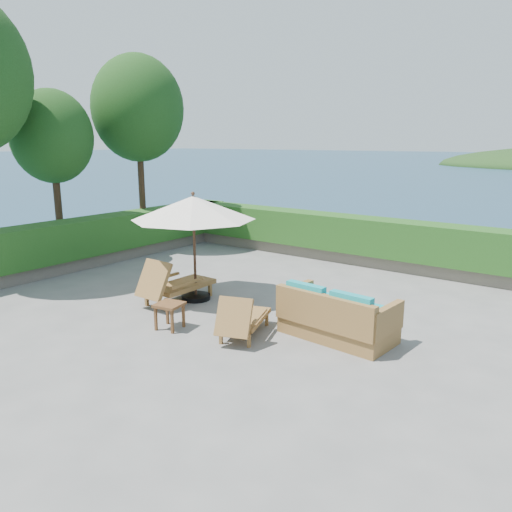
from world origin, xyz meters
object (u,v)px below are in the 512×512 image
Objects in this scene: wicker_loveseat at (336,318)px; lounge_right at (242,318)px; patio_umbrella at (193,209)px; lounge_left at (173,284)px; side_table at (169,308)px.

lounge_right is at bearing -141.01° from wicker_loveseat.
patio_umbrella is 1.68m from lounge_left.
lounge_left reaches higher than lounge_right.
lounge_left is 2.49m from lounge_right.
side_table is 3.08m from wicker_loveseat.
lounge_left is 0.85× the size of wicker_loveseat.
patio_umbrella reaches higher than lounge_left.
wicker_loveseat reaches higher than lounge_right.
side_table is at bearing -147.44° from wicker_loveseat.
patio_umbrella is 1.81× the size of lounge_right.
wicker_loveseat is (1.38, 0.93, 0.03)m from lounge_right.
patio_umbrella is 2.43m from side_table.
patio_umbrella is at bearing 117.89° from side_table.
patio_umbrella is at bearing 65.88° from lounge_left.
patio_umbrella is 5.25× the size of side_table.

